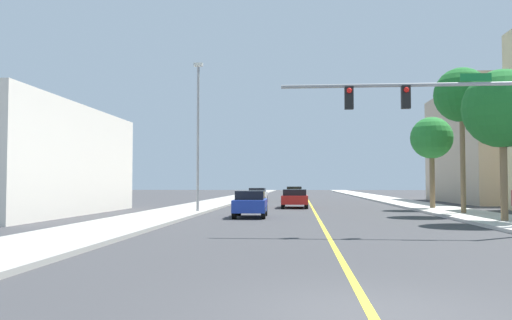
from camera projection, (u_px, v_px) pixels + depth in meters
The scene contains 13 objects.
ground at pixel (310, 203), 49.32m from camera, with size 192.00×192.00×0.00m, color #38383A.
sidewalk_left at pixel (219, 202), 50.02m from camera, with size 3.81×168.00×0.15m, color #9E9B93.
sidewalk_right at pixel (403, 202), 48.62m from camera, with size 3.81×168.00×0.15m, color beige.
lane_marking_center at pixel (310, 203), 49.32m from camera, with size 0.16×144.00×0.01m, color yellow.
traffic_signal_mast at pixel (447, 115), 19.01m from camera, with size 8.91×0.36×5.70m.
street_lamp at pixel (198, 130), 32.54m from camera, with size 0.56×0.28×9.22m.
palm_near at pixel (502, 109), 24.20m from camera, with size 3.62×3.62×6.98m.
palm_mid at pixel (462, 96), 30.55m from camera, with size 3.17×3.17×8.46m.
palm_far at pixel (432, 139), 36.76m from camera, with size 2.93×2.93×6.37m.
car_yellow at pixel (294, 194), 55.36m from camera, with size 1.82×4.03×1.51m.
car_blue at pixel (250, 204), 28.59m from camera, with size 1.83×3.94×1.45m.
car_red at pixel (295, 198), 39.71m from camera, with size 1.99×4.58×1.40m.
car_silver at pixel (257, 195), 51.29m from camera, with size 1.79×4.23×1.40m.
Camera 1 is at (-1.02, -7.70, 1.86)m, focal length 36.80 mm.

